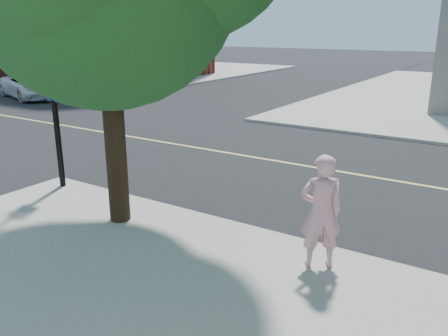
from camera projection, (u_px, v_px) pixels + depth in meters
The scene contains 5 objects.
ground at pixel (89, 189), 11.06m from camera, with size 140.00×140.00×0.00m, color black.
road_ew at pixel (199, 148), 14.67m from camera, with size 140.00×9.00×0.01m, color black.
sidewalk_nw at pixel (98, 70), 40.24m from camera, with size 26.00×25.00×0.12m, color #9D9C92.
man_on_phone at pixel (321, 212), 7.02m from camera, with size 0.65×0.43×1.79m, color #DB9DAB.
car_a at pixel (32, 85), 24.76m from camera, with size 2.25×4.88×1.36m, color silver.
Camera 1 is at (8.35, -7.03, 3.69)m, focal length 37.45 mm.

